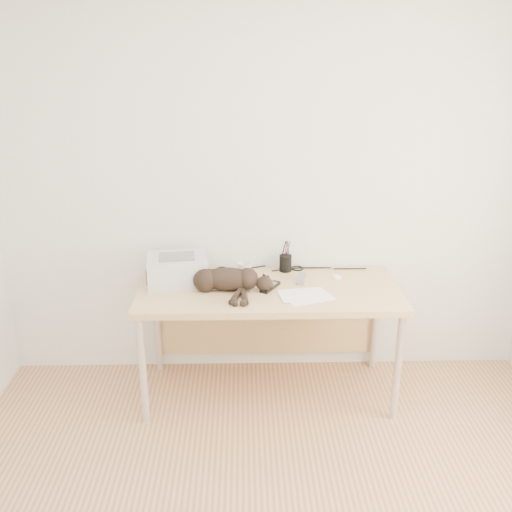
{
  "coord_description": "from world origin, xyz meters",
  "views": [
    {
      "loc": [
        -0.16,
        -1.82,
        2.13
      ],
      "look_at": [
        -0.08,
        1.34,
        0.97
      ],
      "focal_mm": 40.0,
      "sensor_mm": 36.0,
      "label": 1
    }
  ],
  "objects_px": {
    "pen_cup": "(285,263)",
    "desk": "(268,302)",
    "mug": "(245,270)",
    "printer": "(177,269)",
    "mouse": "(337,276)",
    "cat": "(225,280)"
  },
  "relations": [
    {
      "from": "mouse",
      "to": "mug",
      "type": "bearing_deg",
      "value": 164.4
    },
    {
      "from": "desk",
      "to": "mouse",
      "type": "distance_m",
      "value": 0.47
    },
    {
      "from": "cat",
      "to": "pen_cup",
      "type": "height_order",
      "value": "pen_cup"
    },
    {
      "from": "printer",
      "to": "cat",
      "type": "xyz_separation_m",
      "value": [
        0.3,
        -0.14,
        -0.02
      ]
    },
    {
      "from": "desk",
      "to": "mug",
      "type": "bearing_deg",
      "value": 144.14
    },
    {
      "from": "desk",
      "to": "mouse",
      "type": "bearing_deg",
      "value": 8.61
    },
    {
      "from": "printer",
      "to": "mouse",
      "type": "distance_m",
      "value": 1.01
    },
    {
      "from": "desk",
      "to": "printer",
      "type": "height_order",
      "value": "printer"
    },
    {
      "from": "printer",
      "to": "mouse",
      "type": "height_order",
      "value": "printer"
    },
    {
      "from": "cat",
      "to": "pen_cup",
      "type": "relative_size",
      "value": 3.2
    },
    {
      "from": "mug",
      "to": "pen_cup",
      "type": "relative_size",
      "value": 0.48
    },
    {
      "from": "printer",
      "to": "mouse",
      "type": "xyz_separation_m",
      "value": [
        1.01,
        0.04,
        -0.07
      ]
    },
    {
      "from": "pen_cup",
      "to": "printer",
      "type": "bearing_deg",
      "value": -166.21
    },
    {
      "from": "desk",
      "to": "printer",
      "type": "bearing_deg",
      "value": 177.55
    },
    {
      "from": "mug",
      "to": "pen_cup",
      "type": "xyz_separation_m",
      "value": [
        0.27,
        0.09,
        0.01
      ]
    },
    {
      "from": "desk",
      "to": "mug",
      "type": "height_order",
      "value": "mug"
    },
    {
      "from": "cat",
      "to": "mouse",
      "type": "height_order",
      "value": "cat"
    },
    {
      "from": "desk",
      "to": "pen_cup",
      "type": "bearing_deg",
      "value": 58.39
    },
    {
      "from": "pen_cup",
      "to": "mouse",
      "type": "relative_size",
      "value": 2.09
    },
    {
      "from": "cat",
      "to": "mouse",
      "type": "distance_m",
      "value": 0.74
    },
    {
      "from": "pen_cup",
      "to": "desk",
      "type": "bearing_deg",
      "value": -121.61
    },
    {
      "from": "desk",
      "to": "mouse",
      "type": "relative_size",
      "value": 16.37
    }
  ]
}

